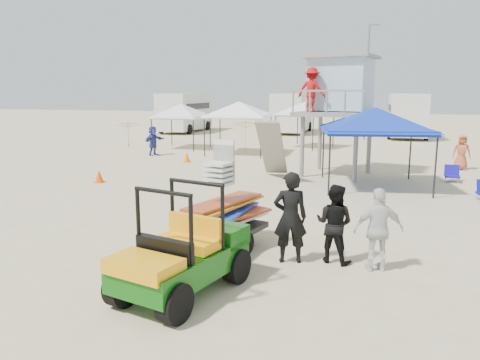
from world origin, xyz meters
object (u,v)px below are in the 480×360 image
(surf_trailer, at_px, (223,212))
(man_left, at_px, (290,217))
(utility_cart, at_px, (180,245))
(lifeguard_tower, at_px, (337,89))
(canopy_blue, at_px, (376,111))

(surf_trailer, relative_size, man_left, 1.32)
(utility_cart, relative_size, lifeguard_tower, 0.57)
(utility_cart, height_order, canopy_blue, canopy_blue)
(utility_cart, bearing_deg, man_left, 53.22)
(man_left, relative_size, canopy_blue, 0.46)
(lifeguard_tower, bearing_deg, man_left, -90.15)
(man_left, relative_size, lifeguard_tower, 0.39)
(surf_trailer, distance_m, canopy_blue, 8.82)
(surf_trailer, bearing_deg, utility_cart, -90.16)
(man_left, height_order, canopy_blue, canopy_blue)
(man_left, bearing_deg, surf_trailer, -26.45)
(lifeguard_tower, bearing_deg, surf_trailer, -98.49)
(utility_cart, distance_m, man_left, 2.54)
(utility_cart, height_order, surf_trailer, surf_trailer)
(utility_cart, bearing_deg, canopy_blue, 73.34)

